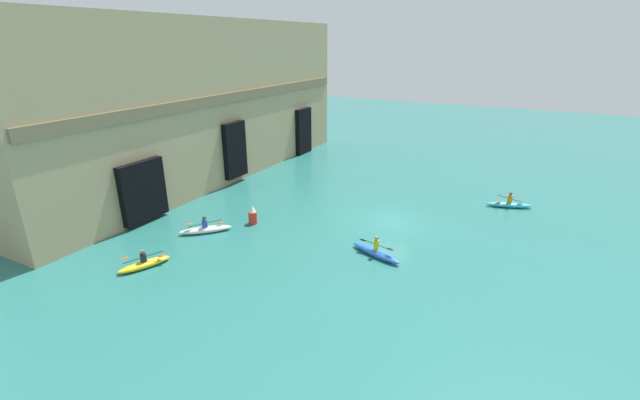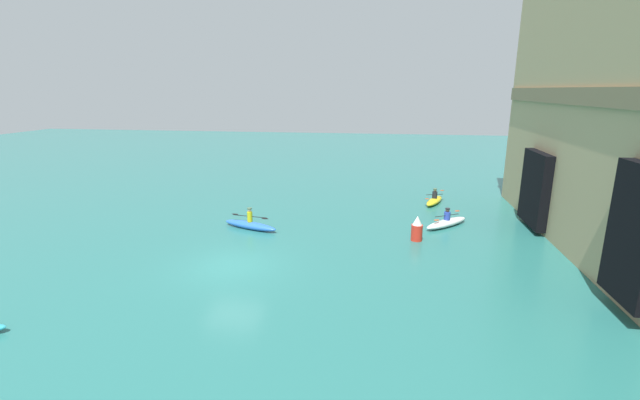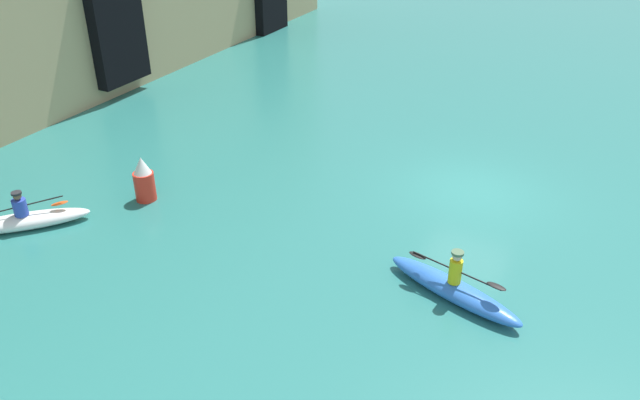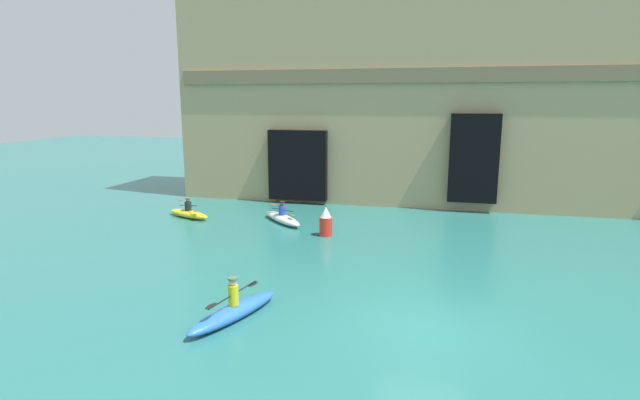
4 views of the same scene
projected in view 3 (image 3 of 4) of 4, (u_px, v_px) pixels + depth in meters
The scene contains 4 objects.
ground_plane at pixel (474, 191), 18.34m from camera, with size 120.00×120.00×0.00m, color #28706B.
kayak_white at pixel (24, 220), 16.43m from camera, with size 2.87×2.86×1.08m.
kayak_blue at pixel (453, 288), 13.86m from camera, with size 1.78×3.48×1.22m.
marker_buoy at pixel (144, 180), 17.62m from camera, with size 0.59×0.59×1.33m.
Camera 3 is at (-16.46, -3.13, 8.73)m, focal length 35.00 mm.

